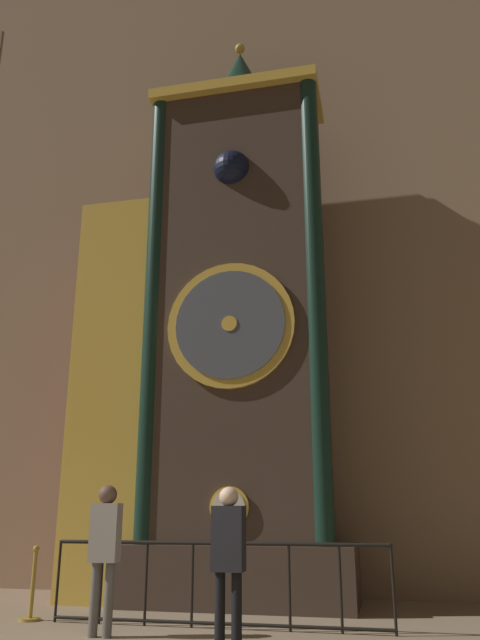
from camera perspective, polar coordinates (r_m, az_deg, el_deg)
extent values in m
cube|color=#997A5B|center=(13.29, -0.26, 9.41)|extent=(24.00, 0.30, 14.66)
cube|color=#423328|center=(10.53, 0.00, -22.23)|extent=(3.65, 1.61, 0.91)
cube|color=#423328|center=(11.07, 0.00, 1.75)|extent=(2.92, 1.40, 8.12)
cube|color=gold|center=(12.82, -0.11, 18.92)|extent=(3.16, 1.54, 0.20)
cylinder|color=gold|center=(9.77, -0.99, -16.72)|extent=(0.60, 0.05, 0.60)
cylinder|color=silver|center=(9.74, -1.03, -16.72)|extent=(0.49, 0.03, 0.49)
cylinder|color=gold|center=(10.20, -0.91, -0.42)|extent=(2.13, 0.07, 2.13)
cylinder|color=#4C515B|center=(10.16, -0.97, -0.35)|extent=(1.84, 0.04, 1.84)
cylinder|color=gold|center=(10.14, -0.99, -0.32)|extent=(0.26, 0.03, 0.26)
cube|color=black|center=(11.82, -0.23, 12.57)|extent=(0.82, 0.42, 0.82)
sphere|color=black|center=(11.45, -0.74, 13.63)|extent=(0.66, 0.66, 0.66)
cylinder|color=#142D23|center=(10.91, -7.90, 2.21)|extent=(0.31, 0.31, 8.12)
cylinder|color=#142D23|center=(10.30, 6.87, 3.34)|extent=(0.31, 0.31, 8.12)
cylinder|color=gold|center=(13.05, 0.00, 19.54)|extent=(0.91, 0.91, 0.30)
cone|color=#163227|center=(13.43, 0.00, 21.66)|extent=(0.87, 0.87, 0.93)
sphere|color=gold|center=(13.80, 0.00, 23.56)|extent=(0.20, 0.20, 0.20)
cube|color=maroon|center=(11.40, -10.80, -6.44)|extent=(1.35, 1.19, 6.89)
cube|color=gold|center=(10.85, -12.06, -5.84)|extent=(1.42, 0.06, 6.89)
cylinder|color=black|center=(9.41, -16.31, -21.87)|extent=(0.04, 0.04, 1.03)
cylinder|color=black|center=(9.14, -12.57, -22.30)|extent=(0.04, 0.04, 1.03)
cylinder|color=black|center=(8.90, -8.59, -22.65)|extent=(0.04, 0.04, 1.03)
cylinder|color=black|center=(8.69, -4.39, -22.91)|extent=(0.04, 0.04, 1.03)
cylinder|color=black|center=(8.54, 0.00, -23.07)|extent=(0.04, 0.04, 1.03)
cylinder|color=black|center=(8.42, 4.54, -23.11)|extent=(0.04, 0.04, 1.03)
cylinder|color=black|center=(8.35, 9.18, -23.01)|extent=(0.04, 0.04, 1.03)
cylinder|color=black|center=(8.33, 13.86, -22.77)|extent=(0.04, 0.04, 1.03)
cylinder|color=black|center=(8.57, -2.18, -19.73)|extent=(4.40, 0.05, 0.05)
cylinder|color=black|center=(8.67, -2.25, -25.98)|extent=(4.40, 0.04, 0.04)
cylinder|color=#58554F|center=(8.26, -13.16, -23.60)|extent=(0.11, 0.11, 0.82)
cylinder|color=#58554F|center=(8.18, -11.92, -23.73)|extent=(0.11, 0.11, 0.82)
cube|color=gray|center=(8.16, -12.19, -18.45)|extent=(0.36, 0.25, 0.68)
sphere|color=brown|center=(8.16, -11.99, -15.35)|extent=(0.23, 0.23, 0.23)
cylinder|color=black|center=(7.19, -1.86, -25.14)|extent=(0.11, 0.11, 0.79)
cylinder|color=black|center=(7.14, -0.31, -25.20)|extent=(0.11, 0.11, 0.79)
cube|color=black|center=(7.10, -1.05, -19.32)|extent=(0.34, 0.23, 0.67)
sphere|color=beige|center=(7.09, -1.03, -15.86)|extent=(0.21, 0.21, 0.21)
cylinder|color=#B28E33|center=(9.67, -18.66, -24.50)|extent=(0.28, 0.28, 0.04)
cylinder|color=#B28E33|center=(9.62, -18.41, -22.05)|extent=(0.06, 0.06, 0.87)
sphere|color=#B28E33|center=(9.59, -18.13, -19.26)|extent=(0.09, 0.09, 0.09)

